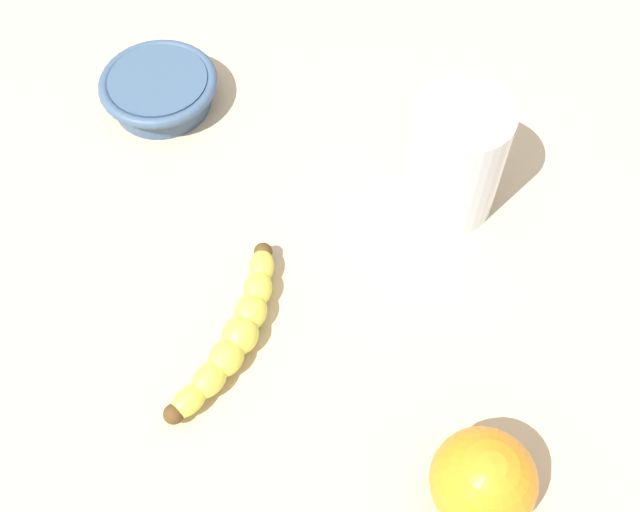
{
  "coord_description": "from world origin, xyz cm",
  "views": [
    {
      "loc": [
        31.09,
        13.84,
        66.87
      ],
      "look_at": [
        -5.98,
        1.66,
        5.0
      ],
      "focal_mm": 43.85,
      "sensor_mm": 36.0,
      "label": 1
    }
  ],
  "objects_px": {
    "smoothie_glass": "(455,160)",
    "ceramic_bowl": "(160,89)",
    "banana": "(235,333)",
    "orange_fruit": "(483,481)"
  },
  "relations": [
    {
      "from": "banana",
      "to": "orange_fruit",
      "type": "xyz_separation_m",
      "value": [
        0.07,
        0.23,
        0.03
      ]
    },
    {
      "from": "banana",
      "to": "orange_fruit",
      "type": "bearing_deg",
      "value": -101.52
    },
    {
      "from": "ceramic_bowl",
      "to": "orange_fruit",
      "type": "distance_m",
      "value": 0.52
    },
    {
      "from": "banana",
      "to": "smoothie_glass",
      "type": "bearing_deg",
      "value": -28.7
    },
    {
      "from": "orange_fruit",
      "to": "banana",
      "type": "bearing_deg",
      "value": -106.42
    },
    {
      "from": "ceramic_bowl",
      "to": "orange_fruit",
      "type": "height_order",
      "value": "orange_fruit"
    },
    {
      "from": "banana",
      "to": "smoothie_glass",
      "type": "height_order",
      "value": "smoothie_glass"
    },
    {
      "from": "smoothie_glass",
      "to": "orange_fruit",
      "type": "bearing_deg",
      "value": 17.63
    },
    {
      "from": "smoothie_glass",
      "to": "ceramic_bowl",
      "type": "bearing_deg",
      "value": -95.22
    },
    {
      "from": "smoothie_glass",
      "to": "orange_fruit",
      "type": "height_order",
      "value": "smoothie_glass"
    }
  ]
}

